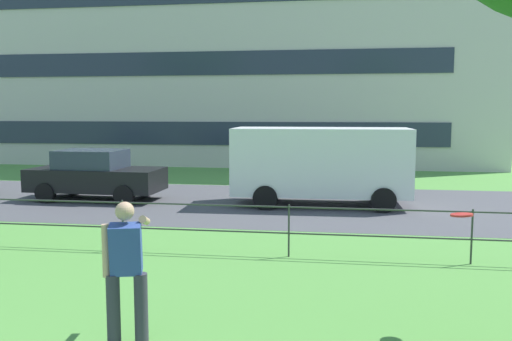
{
  "coord_description": "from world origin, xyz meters",
  "views": [
    {
      "loc": [
        4.19,
        0.13,
        2.76
      ],
      "look_at": [
        2.97,
        8.08,
        1.86
      ],
      "focal_mm": 38.23,
      "sensor_mm": 36.0,
      "label": 1
    }
  ],
  "objects_px": {
    "car_black_far_right": "(95,175)",
    "apartment_building_background": "(184,9)",
    "panel_van_center": "(321,162)",
    "person_thrower": "(126,268)",
    "frisbee": "(462,215)"
  },
  "relations": [
    {
      "from": "panel_van_center",
      "to": "apartment_building_background",
      "type": "height_order",
      "value": "apartment_building_background"
    },
    {
      "from": "car_black_far_right",
      "to": "panel_van_center",
      "type": "xyz_separation_m",
      "value": [
        6.88,
        0.09,
        0.49
      ]
    },
    {
      "from": "car_black_far_right",
      "to": "person_thrower",
      "type": "bearing_deg",
      "value": -63.05
    },
    {
      "from": "person_thrower",
      "to": "frisbee",
      "type": "bearing_deg",
      "value": 14.55
    },
    {
      "from": "person_thrower",
      "to": "frisbee",
      "type": "relative_size",
      "value": 4.56
    },
    {
      "from": "car_black_far_right",
      "to": "apartment_building_background",
      "type": "height_order",
      "value": "apartment_building_background"
    },
    {
      "from": "car_black_far_right",
      "to": "apartment_building_background",
      "type": "relative_size",
      "value": 0.12
    },
    {
      "from": "car_black_far_right",
      "to": "panel_van_center",
      "type": "bearing_deg",
      "value": 0.74
    },
    {
      "from": "person_thrower",
      "to": "apartment_building_background",
      "type": "relative_size",
      "value": 0.05
    },
    {
      "from": "frisbee",
      "to": "car_black_far_right",
      "type": "bearing_deg",
      "value": 135.64
    },
    {
      "from": "frisbee",
      "to": "panel_van_center",
      "type": "distance_m",
      "value": 9.01
    },
    {
      "from": "person_thrower",
      "to": "panel_van_center",
      "type": "relative_size",
      "value": 0.34
    },
    {
      "from": "car_black_far_right",
      "to": "apartment_building_background",
      "type": "distance_m",
      "value": 16.96
    },
    {
      "from": "person_thrower",
      "to": "apartment_building_background",
      "type": "bearing_deg",
      "value": 104.45
    },
    {
      "from": "person_thrower",
      "to": "panel_van_center",
      "type": "bearing_deg",
      "value": 78.83
    }
  ]
}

